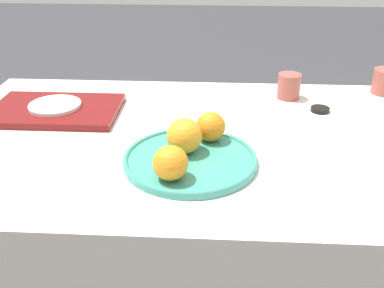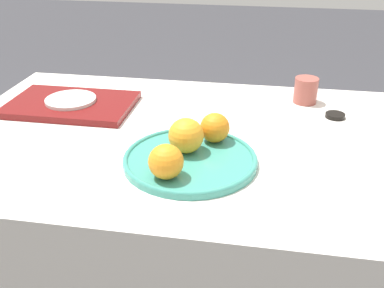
# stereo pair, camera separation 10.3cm
# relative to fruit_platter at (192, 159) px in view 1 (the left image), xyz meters

# --- Properties ---
(table) EXTENTS (1.35, 0.83, 0.75)m
(table) POSITION_rel_fruit_platter_xyz_m (-0.00, 0.14, -0.38)
(table) COLOR silver
(table) RESTS_ON ground_plane
(fruit_platter) EXTENTS (0.31, 0.31, 0.02)m
(fruit_platter) POSITION_rel_fruit_platter_xyz_m (0.00, 0.00, 0.00)
(fruit_platter) COLOR teal
(fruit_platter) RESTS_ON table
(orange_0) EXTENTS (0.08, 0.08, 0.08)m
(orange_0) POSITION_rel_fruit_platter_xyz_m (-0.04, -0.09, 0.04)
(orange_0) COLOR orange
(orange_0) RESTS_ON fruit_platter
(orange_1) EXTENTS (0.07, 0.07, 0.07)m
(orange_1) POSITION_rel_fruit_platter_xyz_m (0.04, 0.10, 0.04)
(orange_1) COLOR orange
(orange_1) RESTS_ON fruit_platter
(orange_2) EXTENTS (0.08, 0.08, 0.08)m
(orange_2) POSITION_rel_fruit_platter_xyz_m (-0.02, 0.03, 0.05)
(orange_2) COLOR orange
(orange_2) RESTS_ON fruit_platter
(serving_tray) EXTENTS (0.37, 0.24, 0.02)m
(serving_tray) POSITION_rel_fruit_platter_xyz_m (-0.41, 0.27, 0.00)
(serving_tray) COLOR maroon
(serving_tray) RESTS_ON table
(side_plate) EXTENTS (0.15, 0.15, 0.01)m
(side_plate) POSITION_rel_fruit_platter_xyz_m (-0.41, 0.27, 0.02)
(side_plate) COLOR silver
(side_plate) RESTS_ON serving_tray
(cup_1) EXTENTS (0.07, 0.07, 0.08)m
(cup_1) POSITION_rel_fruit_platter_xyz_m (0.28, 0.43, 0.03)
(cup_1) COLOR #9E4C42
(cup_1) RESTS_ON table
(soy_dish) EXTENTS (0.06, 0.06, 0.01)m
(soy_dish) POSITION_rel_fruit_platter_xyz_m (0.36, 0.33, -0.00)
(soy_dish) COLOR black
(soy_dish) RESTS_ON table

